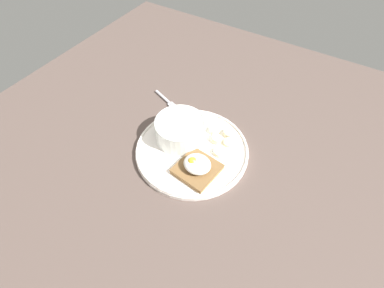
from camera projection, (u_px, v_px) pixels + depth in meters
ground_plane at (192, 154)px, 74.56cm from camera, size 120.00×120.00×2.00cm
plate at (192, 150)px, 73.19cm from camera, size 27.58×27.58×1.60cm
oatmeal_bowl at (180, 130)px, 73.39cm from camera, size 12.46×12.46×5.69cm
toast_slice at (197, 169)px, 68.34cm from camera, size 10.15×10.15×1.26cm
poached_egg at (197, 164)px, 66.88cm from camera, size 6.32×5.64×3.11cm
banana_slice_front at (229, 143)px, 73.73cm from camera, size 3.37×3.42×1.18cm
banana_slice_left at (214, 130)px, 76.39cm from camera, size 4.19×4.20×1.42cm
banana_slice_back at (216, 139)px, 74.25cm from camera, size 3.99×3.99×1.69cm
banana_slice_right at (229, 133)px, 75.60cm from camera, size 3.87×3.81×1.51cm
banana_slice_inner at (220, 152)px, 71.76cm from camera, size 3.46×3.40×1.23cm
knife at (170, 103)px, 84.79cm from camera, size 13.24×5.77×0.80cm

